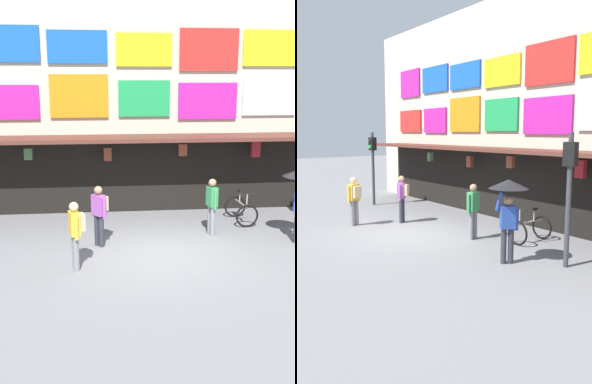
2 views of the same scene
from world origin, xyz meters
TOP-DOWN VIEW (x-y plane):
  - ground_plane at (0.00, 0.00)m, footprint 80.00×80.00m
  - shopfront at (0.00, 4.57)m, footprint 18.00×2.60m
  - bicycle_parked at (2.94, 2.40)m, footprint 0.78×1.20m
  - pedestrian_in_black at (-1.53, 0.69)m, footprint 0.47×0.47m
  - pedestrian_in_red at (-2.08, -0.88)m, footprint 0.42×0.51m
  - pedestrian_in_blue at (1.70, 1.26)m, footprint 0.29×0.52m

SIDE VIEW (x-z plane):
  - ground_plane at x=0.00m, z-range 0.00..0.00m
  - bicycle_parked at x=2.94m, z-range -0.13..0.92m
  - pedestrian_in_blue at x=1.70m, z-range 0.11..1.79m
  - pedestrian_in_black at x=-1.53m, z-range 0.14..1.82m
  - pedestrian_in_red at x=-2.08m, z-range 0.14..1.82m
  - shopfront at x=0.00m, z-range -0.04..7.96m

